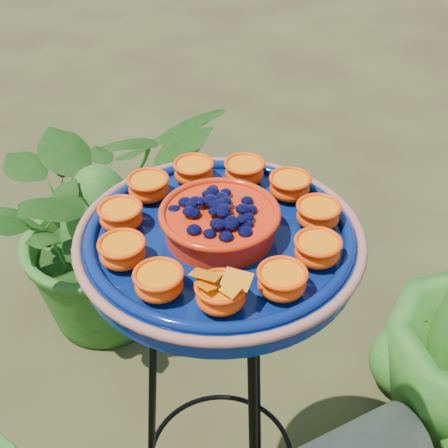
# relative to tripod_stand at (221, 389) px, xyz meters

# --- Properties ---
(tripod_stand) EXTENTS (0.45, 0.45, 0.95)m
(tripod_stand) POSITION_rel_tripod_stand_xyz_m (0.00, 0.00, 0.00)
(tripod_stand) COLOR black
(tripod_stand) RESTS_ON ground
(feeder_dish) EXTENTS (0.63, 0.63, 0.11)m
(feeder_dish) POSITION_rel_tripod_stand_xyz_m (0.00, -0.00, 0.42)
(feeder_dish) COLOR #06174F
(feeder_dish) RESTS_ON tripod_stand
(shrub_back_left) EXTENTS (1.01, 1.02, 0.86)m
(shrub_back_left) POSITION_rel_tripod_stand_xyz_m (-0.57, 0.72, -0.15)
(shrub_back_left) COLOR #185416
(shrub_back_left) RESTS_ON ground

